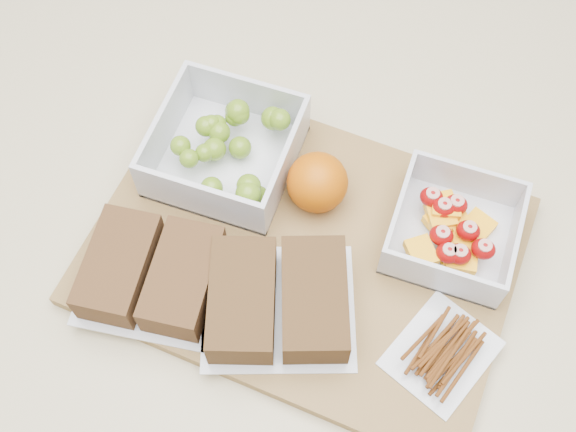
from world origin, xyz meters
name	(u,v)px	position (x,y,z in m)	size (l,w,h in m)	color
ground	(286,418)	(0.00, 0.00, 0.00)	(4.00, 4.00, 0.00)	gray
counter	(285,358)	(0.00, 0.00, 0.45)	(1.20, 0.90, 0.90)	beige
cutting_board	(303,250)	(0.03, -0.01, 0.91)	(0.42, 0.30, 0.02)	olive
grape_container	(228,148)	(-0.08, 0.06, 0.94)	(0.14, 0.14, 0.06)	silver
fruit_container	(452,231)	(0.16, 0.05, 0.94)	(0.12, 0.12, 0.05)	silver
orange	(317,182)	(0.02, 0.05, 0.95)	(0.06, 0.06, 0.06)	#CB5B04
sandwich_bag_left	(151,273)	(-0.10, -0.10, 0.94)	(0.15, 0.14, 0.04)	silver
sandwich_bag_center	(278,300)	(0.02, -0.08, 0.94)	(0.18, 0.17, 0.05)	silver
pretzel_bag	(443,350)	(0.18, -0.07, 0.93)	(0.11, 0.12, 0.02)	silver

